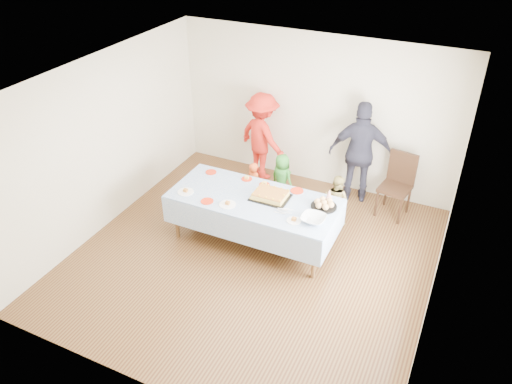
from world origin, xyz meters
TOP-DOWN VIEW (x-y plane):
  - ground at (0.00, 0.00)m, footprint 5.00×5.00m
  - room_walls at (0.05, 0.00)m, footprint 5.04×5.04m
  - party_table at (-0.16, 0.37)m, footprint 2.50×1.10m
  - birthday_cake at (0.06, 0.47)m, footprint 0.55×0.42m
  - rolls_tray at (0.85, 0.58)m, footprint 0.38×0.38m
  - punch_bowl at (0.83, 0.18)m, footprint 0.34×0.34m
  - party_hat at (0.84, 0.83)m, footprint 0.09×0.09m
  - fork_pile at (0.38, 0.20)m, footprint 0.24×0.18m
  - plate_red_far_a at (-1.10, 0.75)m, footprint 0.18×0.18m
  - plate_red_far_b at (-0.49, 0.80)m, footprint 0.17×0.17m
  - plate_red_far_c at (-0.17, 0.76)m, footprint 0.16×0.16m
  - plate_red_far_d at (0.34, 0.81)m, footprint 0.20×0.20m
  - plate_red_near at (-0.74, -0.01)m, footprint 0.19×0.19m
  - plate_white_left at (-1.15, 0.07)m, footprint 0.24×0.24m
  - plate_white_mid at (-0.42, 0.04)m, footprint 0.24×0.24m
  - plate_white_right at (0.59, 0.07)m, footprint 0.20×0.20m
  - dining_chair at (1.62, 2.07)m, footprint 0.54×0.54m
  - toddler_left at (-0.55, 1.21)m, footprint 0.37×0.31m
  - toddler_mid at (-0.21, 1.57)m, footprint 0.50×0.41m
  - toddler_right at (0.81, 1.37)m, footprint 0.49×0.42m
  - adult_left at (-0.87, 2.20)m, footprint 1.21×0.98m
  - adult_right at (0.93, 2.20)m, footprint 1.12×0.66m

SIDE VIEW (x-z plane):
  - ground at x=0.00m, z-range 0.00..0.00m
  - toddler_left at x=-0.55m, z-range 0.00..0.85m
  - toddler_right at x=0.81m, z-range 0.00..0.86m
  - toddler_mid at x=-0.21m, z-range 0.00..0.89m
  - dining_chair at x=1.62m, z-range 0.06..1.14m
  - party_table at x=-0.16m, z-range 0.33..1.11m
  - plate_red_far_a at x=-1.10m, z-range 0.78..0.79m
  - plate_red_far_b at x=-0.49m, z-range 0.78..0.79m
  - plate_red_far_c at x=-0.17m, z-range 0.78..0.79m
  - plate_red_far_d at x=0.34m, z-range 0.78..0.79m
  - plate_red_near at x=-0.74m, z-range 0.78..0.79m
  - plate_white_left at x=-1.15m, z-range 0.78..0.79m
  - plate_white_mid at x=-0.42m, z-range 0.78..0.79m
  - plate_white_right at x=0.59m, z-range 0.78..0.79m
  - fork_pile at x=0.38m, z-range 0.78..0.85m
  - adult_left at x=-0.87m, z-range 0.00..1.63m
  - punch_bowl at x=0.83m, z-range 0.78..0.86m
  - birthday_cake at x=0.06m, z-range 0.78..0.87m
  - rolls_tray at x=0.85m, z-range 0.77..0.88m
  - party_hat at x=0.84m, z-range 0.78..0.93m
  - adult_right at x=0.93m, z-range 0.00..1.79m
  - room_walls at x=0.05m, z-range 0.41..3.13m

